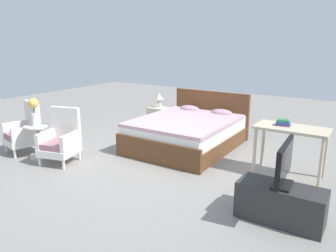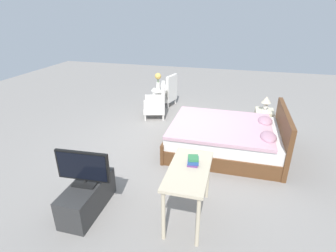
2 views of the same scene
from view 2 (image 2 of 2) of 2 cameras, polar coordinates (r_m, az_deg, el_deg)
ground_plane at (r=5.63m, az=1.25°, el=-3.86°), size 16.00×16.00×0.00m
bed at (r=5.33m, az=12.65°, el=-2.56°), size 1.70×2.17×0.96m
armchair_by_window_left at (r=7.78m, az=-0.30°, el=7.20°), size 0.65×0.65×0.92m
armchair_by_window_right at (r=6.87m, az=-2.48°, el=4.86°), size 0.66×0.66×0.92m
side_table at (r=7.35m, az=-2.12°, el=6.14°), size 0.40×0.40×0.59m
flower_vase at (r=7.21m, az=-2.18°, el=10.02°), size 0.17×0.17×0.48m
nightstand at (r=6.49m, az=19.99°, el=1.09°), size 0.44×0.41×0.52m
table_lamp at (r=6.33m, az=20.60°, el=5.05°), size 0.22×0.22×0.33m
tv_stand at (r=3.99m, az=-17.12°, el=-14.49°), size 0.96×0.40×0.43m
tv_flatscreen at (r=3.72m, az=-18.03°, el=-8.68°), size 0.22×0.74×0.51m
vanity_desk at (r=3.47m, az=4.50°, el=-10.88°), size 1.04×0.52×0.77m
book_stack at (r=3.50m, az=5.51°, el=-7.48°), size 0.22×0.17×0.10m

